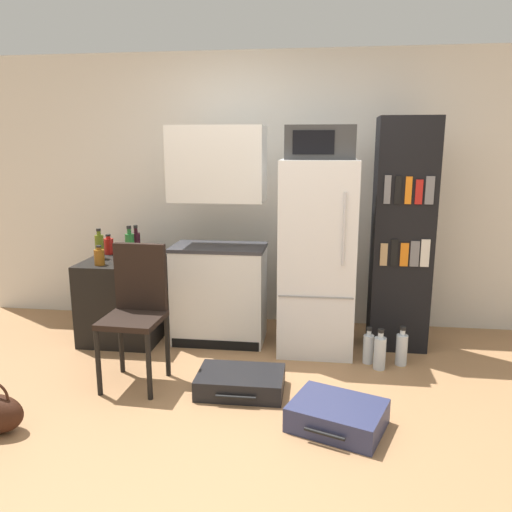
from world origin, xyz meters
name	(u,v)px	position (x,y,z in m)	size (l,w,h in m)	color
ground_plane	(255,428)	(0.00, 0.00, 0.00)	(24.00, 24.00, 0.00)	#A3754C
wall_back	(304,192)	(0.20, 2.00, 1.26)	(6.40, 0.10, 2.52)	silver
side_table	(124,300)	(-1.34, 1.30, 0.36)	(0.66, 0.61, 0.71)	black
kitchen_hutch	(219,246)	(-0.49, 1.37, 0.85)	(0.80, 0.46, 1.84)	silver
refrigerator	(317,257)	(0.34, 1.30, 0.79)	(0.61, 0.62, 1.58)	white
microwave	(320,143)	(0.34, 1.30, 1.71)	(0.54, 0.37, 0.26)	#333333
bookshelf	(402,236)	(1.03, 1.43, 0.95)	(0.47, 0.34, 1.91)	black
bottle_wine_dark	(136,245)	(-1.21, 1.34, 0.84)	(0.07, 0.07, 0.31)	black
bottle_green_tall	(130,247)	(-1.22, 1.22, 0.84)	(0.07, 0.07, 0.32)	#1E6028
bottle_olive_oil	(100,246)	(-1.56, 1.35, 0.82)	(0.08, 0.08, 0.27)	#566619
bottle_amber_beer	(99,257)	(-1.45, 1.12, 0.78)	(0.08, 0.08, 0.17)	brown
bottle_ketchup_red	(109,246)	(-1.55, 1.54, 0.79)	(0.09, 0.09, 0.18)	#AD1914
bowl	(148,254)	(-1.17, 1.49, 0.74)	(0.18, 0.18, 0.05)	silver
chair	(137,302)	(-0.92, 0.54, 0.59)	(0.42, 0.42, 1.00)	black
suitcase_large_flat	(241,382)	(-0.16, 0.44, 0.07)	(0.60, 0.43, 0.14)	black
suitcase_small_flat	(337,415)	(0.50, 0.07, 0.08)	(0.65, 0.58, 0.16)	navy
water_bottle_front	(368,348)	(0.76, 1.04, 0.12)	(0.08, 0.08, 0.30)	silver
water_bottle_middle	(380,352)	(0.84, 0.94, 0.14)	(0.09, 0.09, 0.32)	silver
water_bottle_back	(402,349)	(1.02, 1.04, 0.13)	(0.09, 0.09, 0.31)	silver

